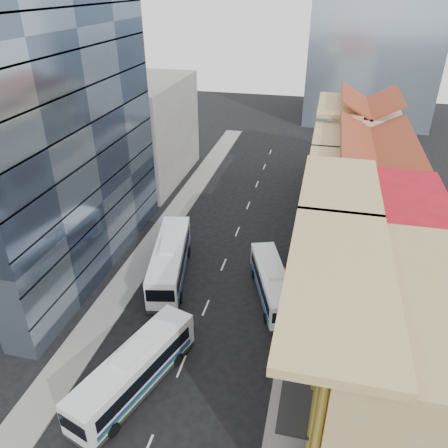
% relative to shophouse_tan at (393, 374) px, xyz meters
% --- Properties ---
extents(sidewalk_right, '(3.00, 90.00, 0.15)m').
position_rel_shophouse_tan_xyz_m(sidewalk_right, '(-5.50, 17.00, -5.92)').
color(sidewalk_right, slate).
rests_on(sidewalk_right, ground).
extents(sidewalk_left, '(3.00, 90.00, 0.15)m').
position_rel_shophouse_tan_xyz_m(sidewalk_left, '(-22.50, 17.00, -5.92)').
color(sidewalk_left, slate).
rests_on(sidewalk_left, ground).
extents(shophouse_tan, '(8.00, 14.00, 12.00)m').
position_rel_shophouse_tan_xyz_m(shophouse_tan, '(0.00, 0.00, 0.00)').
color(shophouse_tan, tan).
rests_on(shophouse_tan, ground).
extents(shophouse_red, '(8.00, 10.00, 12.00)m').
position_rel_shophouse_tan_xyz_m(shophouse_red, '(0.00, 12.00, 0.00)').
color(shophouse_red, '#AF131F').
rests_on(shophouse_red, ground).
extents(shophouse_cream_near, '(8.00, 9.00, 10.00)m').
position_rel_shophouse_tan_xyz_m(shophouse_cream_near, '(0.00, 21.50, -1.00)').
color(shophouse_cream_near, beige).
rests_on(shophouse_cream_near, ground).
extents(shophouse_cream_mid, '(8.00, 9.00, 10.00)m').
position_rel_shophouse_tan_xyz_m(shophouse_cream_mid, '(0.00, 30.50, -1.00)').
color(shophouse_cream_mid, beige).
rests_on(shophouse_cream_mid, ground).
extents(shophouse_cream_far, '(8.00, 12.00, 11.00)m').
position_rel_shophouse_tan_xyz_m(shophouse_cream_far, '(0.00, 41.00, -0.50)').
color(shophouse_cream_far, beige).
rests_on(shophouse_cream_far, ground).
extents(office_tower, '(12.00, 26.00, 30.00)m').
position_rel_shophouse_tan_xyz_m(office_tower, '(-31.00, 14.00, 9.00)').
color(office_tower, '#38465A').
rests_on(office_tower, ground).
extents(office_block_far, '(10.00, 18.00, 14.00)m').
position_rel_shophouse_tan_xyz_m(office_block_far, '(-30.00, 37.00, 1.00)').
color(office_block_far, gray).
rests_on(office_block_far, ground).
extents(bus_left_near, '(5.88, 11.42, 3.58)m').
position_rel_shophouse_tan_xyz_m(bus_left_near, '(-16.52, 0.37, -4.21)').
color(bus_left_near, silver).
rests_on(bus_left_near, ground).
extents(bus_left_far, '(5.24, 12.44, 3.89)m').
position_rel_shophouse_tan_xyz_m(bus_left_far, '(-18.63, 13.87, -4.06)').
color(bus_left_far, silver).
rests_on(bus_left_far, ground).
extents(bus_right, '(5.55, 10.28, 3.23)m').
position_rel_shophouse_tan_xyz_m(bus_right, '(-8.50, 12.85, -4.39)').
color(bus_right, white).
rests_on(bus_right, ground).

